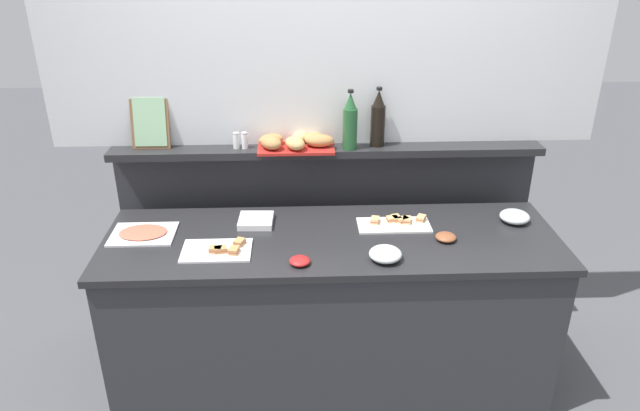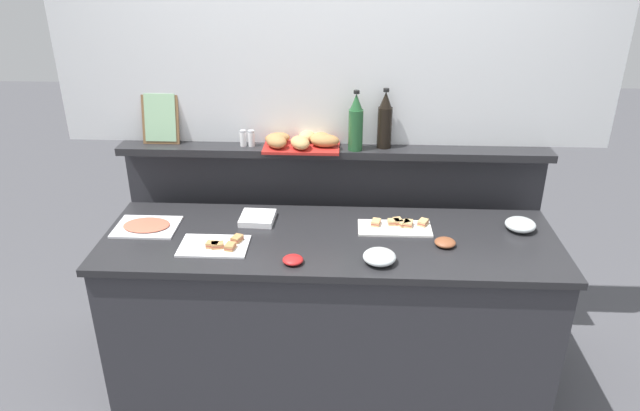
# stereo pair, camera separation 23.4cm
# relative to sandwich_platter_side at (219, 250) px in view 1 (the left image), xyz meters

# --- Properties ---
(ground_plane) EXTENTS (12.00, 12.00, 0.00)m
(ground_plane) POSITION_rel_sandwich_platter_side_xyz_m (0.53, 0.72, -0.90)
(ground_plane) COLOR #4C4C51
(buffet_counter) EXTENTS (2.21, 0.71, 0.89)m
(buffet_counter) POSITION_rel_sandwich_platter_side_xyz_m (0.53, 0.12, -0.45)
(buffet_counter) COLOR #2D2D33
(buffet_counter) RESTS_ON ground_plane
(back_ledge_unit) EXTENTS (2.31, 0.22, 1.19)m
(back_ledge_unit) POSITION_rel_sandwich_platter_side_xyz_m (0.53, 0.65, -0.27)
(back_ledge_unit) COLOR #2D2D33
(back_ledge_unit) RESTS_ON ground_plane
(upper_wall_panel) EXTENTS (2.91, 0.08, 1.41)m
(upper_wall_panel) POSITION_rel_sandwich_platter_side_xyz_m (0.53, 0.67, 1.00)
(upper_wall_panel) COLOR silver
(upper_wall_panel) RESTS_ON back_ledge_unit
(sandwich_platter_side) EXTENTS (0.32, 0.21, 0.04)m
(sandwich_platter_side) POSITION_rel_sandwich_platter_side_xyz_m (0.00, 0.00, 0.00)
(sandwich_platter_side) COLOR white
(sandwich_platter_side) RESTS_ON buffet_counter
(sandwich_platter_rear) EXTENTS (0.36, 0.17, 0.04)m
(sandwich_platter_rear) POSITION_rel_sandwich_platter_side_xyz_m (0.86, 0.23, 0.00)
(sandwich_platter_rear) COLOR white
(sandwich_platter_rear) RESTS_ON buffet_counter
(cold_cuts_platter) EXTENTS (0.31, 0.24, 0.02)m
(cold_cuts_platter) POSITION_rel_sandwich_platter_side_xyz_m (-0.39, 0.18, -0.00)
(cold_cuts_platter) COLOR silver
(cold_cuts_platter) RESTS_ON buffet_counter
(glass_bowl_large) EXTENTS (0.15, 0.15, 0.06)m
(glass_bowl_large) POSITION_rel_sandwich_platter_side_xyz_m (0.76, -0.10, 0.02)
(glass_bowl_large) COLOR silver
(glass_bowl_large) RESTS_ON buffet_counter
(glass_bowl_medium) EXTENTS (0.15, 0.15, 0.06)m
(glass_bowl_medium) POSITION_rel_sandwich_platter_side_xyz_m (1.47, 0.24, 0.02)
(glass_bowl_medium) COLOR silver
(glass_bowl_medium) RESTS_ON buffet_counter
(condiment_bowl_red) EXTENTS (0.09, 0.09, 0.03)m
(condiment_bowl_red) POSITION_rel_sandwich_platter_side_xyz_m (0.37, -0.13, 0.01)
(condiment_bowl_red) COLOR red
(condiment_bowl_red) RESTS_ON buffet_counter
(condiment_bowl_teal) EXTENTS (0.10, 0.10, 0.03)m
(condiment_bowl_teal) POSITION_rel_sandwich_platter_side_xyz_m (1.07, 0.07, 0.01)
(condiment_bowl_teal) COLOR brown
(condiment_bowl_teal) RESTS_ON buffet_counter
(napkin_stack) EXTENTS (0.18, 0.18, 0.03)m
(napkin_stack) POSITION_rel_sandwich_platter_side_xyz_m (0.15, 0.28, 0.01)
(napkin_stack) COLOR white
(napkin_stack) RESTS_ON buffet_counter
(wine_bottle_green) EXTENTS (0.08, 0.08, 0.32)m
(wine_bottle_green) POSITION_rel_sandwich_platter_side_xyz_m (0.65, 0.54, 0.43)
(wine_bottle_green) COLOR #23562D
(wine_bottle_green) RESTS_ON back_ledge_unit
(wine_bottle_dark) EXTENTS (0.08, 0.08, 0.32)m
(wine_bottle_dark) POSITION_rel_sandwich_platter_side_xyz_m (0.80, 0.59, 0.43)
(wine_bottle_dark) COLOR black
(wine_bottle_dark) RESTS_ON back_ledge_unit
(salt_shaker) EXTENTS (0.03, 0.03, 0.09)m
(salt_shaker) POSITION_rel_sandwich_platter_side_xyz_m (0.05, 0.57, 0.33)
(salt_shaker) COLOR white
(salt_shaker) RESTS_ON back_ledge_unit
(pepper_shaker) EXTENTS (0.03, 0.03, 0.09)m
(pepper_shaker) POSITION_rel_sandwich_platter_side_xyz_m (0.09, 0.57, 0.33)
(pepper_shaker) COLOR white
(pepper_shaker) RESTS_ON back_ledge_unit
(bread_basket) EXTENTS (0.41, 0.28, 0.08)m
(bread_basket) POSITION_rel_sandwich_platter_side_xyz_m (0.36, 0.56, 0.33)
(bread_basket) COLOR #B2231E
(bread_basket) RESTS_ON back_ledge_unit
(framed_picture) EXTENTS (0.20, 0.07, 0.28)m
(framed_picture) POSITION_rel_sandwich_platter_side_xyz_m (-0.40, 0.61, 0.43)
(framed_picture) COLOR brown
(framed_picture) RESTS_ON back_ledge_unit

